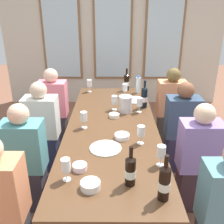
{
  "coord_description": "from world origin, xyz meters",
  "views": [
    {
      "loc": [
        0.02,
        -2.4,
        1.93
      ],
      "look_at": [
        0.0,
        0.25,
        0.79
      ],
      "focal_mm": 41.82,
      "sensor_mm": 36.0,
      "label": 1
    }
  ],
  "objects_px": {
    "wine_glass_0": "(161,152)",
    "tasting_bowl_3": "(90,185)",
    "white_plate_0": "(135,100)",
    "seated_person_6": "(1,206)",
    "dining_table": "(112,132)",
    "tasting_bowl_2": "(114,115)",
    "water_bottle": "(138,85)",
    "tasting_bowl_1": "(80,167)",
    "metal_pitcher": "(125,104)",
    "wine_glass_5": "(125,88)",
    "wine_glass_1": "(140,103)",
    "wine_glass_4": "(114,100)",
    "wine_bottle_1": "(127,82)",
    "wine_bottle_3": "(164,183)",
    "wine_glass_6": "(66,166)",
    "wine_glass_2": "(141,131)",
    "seated_person_1": "(181,130)",
    "tasting_bowl_0": "(122,136)",
    "seated_person_3": "(198,161)",
    "seated_person_4": "(54,110)",
    "wine_glass_7": "(84,117)",
    "white_plate_1": "(106,148)",
    "seated_person_5": "(170,109)",
    "seated_person_2": "(26,161)",
    "wine_glass_3": "(89,83)",
    "wine_bottle_0": "(144,97)",
    "seated_person_0": "(43,130)",
    "wine_bottle_2": "(130,171)"
  },
  "relations": [
    {
      "from": "wine_glass_0",
      "to": "tasting_bowl_3",
      "type": "bearing_deg",
      "value": -152.04
    },
    {
      "from": "white_plate_0",
      "to": "seated_person_6",
      "type": "xyz_separation_m",
      "value": [
        -1.11,
        -1.67,
        -0.22
      ]
    },
    {
      "from": "dining_table",
      "to": "tasting_bowl_2",
      "type": "bearing_deg",
      "value": 83.71
    },
    {
      "from": "water_bottle",
      "to": "tasting_bowl_1",
      "type": "bearing_deg",
      "value": -108.21
    },
    {
      "from": "dining_table",
      "to": "metal_pitcher",
      "type": "xyz_separation_m",
      "value": [
        0.15,
        0.38,
        0.16
      ]
    },
    {
      "from": "wine_glass_5",
      "to": "wine_glass_1",
      "type": "bearing_deg",
      "value": -74.8
    },
    {
      "from": "wine_glass_4",
      "to": "wine_glass_5",
      "type": "relative_size",
      "value": 1.0
    },
    {
      "from": "white_plate_0",
      "to": "wine_glass_1",
      "type": "relative_size",
      "value": 1.58
    },
    {
      "from": "tasting_bowl_1",
      "to": "wine_glass_1",
      "type": "height_order",
      "value": "wine_glass_1"
    },
    {
      "from": "seated_person_6",
      "to": "wine_bottle_1",
      "type": "bearing_deg",
      "value": 63.93
    },
    {
      "from": "dining_table",
      "to": "tasting_bowl_3",
      "type": "xyz_separation_m",
      "value": [
        -0.14,
        -0.96,
        0.09
      ]
    },
    {
      "from": "wine_bottle_3",
      "to": "wine_glass_1",
      "type": "height_order",
      "value": "wine_bottle_3"
    },
    {
      "from": "wine_glass_6",
      "to": "tasting_bowl_2",
      "type": "bearing_deg",
      "value": 72.58
    },
    {
      "from": "dining_table",
      "to": "wine_glass_6",
      "type": "height_order",
      "value": "wine_glass_6"
    },
    {
      "from": "tasting_bowl_3",
      "to": "wine_glass_2",
      "type": "height_order",
      "value": "wine_glass_2"
    },
    {
      "from": "wine_glass_1",
      "to": "water_bottle",
      "type": "bearing_deg",
      "value": 86.44
    },
    {
      "from": "wine_glass_6",
      "to": "seated_person_1",
      "type": "xyz_separation_m",
      "value": [
        1.14,
        1.21,
        -0.33
      ]
    },
    {
      "from": "tasting_bowl_0",
      "to": "tasting_bowl_3",
      "type": "xyz_separation_m",
      "value": [
        -0.24,
        -0.71,
        0.01
      ]
    },
    {
      "from": "wine_glass_5",
      "to": "tasting_bowl_2",
      "type": "bearing_deg",
      "value": -101.86
    },
    {
      "from": "white_plate_0",
      "to": "seated_person_3",
      "type": "bearing_deg",
      "value": -63.98
    },
    {
      "from": "wine_glass_2",
      "to": "seated_person_4",
      "type": "distance_m",
      "value": 1.72
    },
    {
      "from": "wine_glass_7",
      "to": "tasting_bowl_0",
      "type": "bearing_deg",
      "value": -30.15
    },
    {
      "from": "wine_glass_4",
      "to": "wine_glass_1",
      "type": "bearing_deg",
      "value": -14.04
    },
    {
      "from": "white_plate_1",
      "to": "wine_glass_2",
      "type": "xyz_separation_m",
      "value": [
        0.31,
        0.09,
        0.12
      ]
    },
    {
      "from": "metal_pitcher",
      "to": "wine_glass_2",
      "type": "height_order",
      "value": "metal_pitcher"
    },
    {
      "from": "water_bottle",
      "to": "seated_person_4",
      "type": "relative_size",
      "value": 0.22
    },
    {
      "from": "metal_pitcher",
      "to": "seated_person_3",
      "type": "distance_m",
      "value": 1.0
    },
    {
      "from": "metal_pitcher",
      "to": "seated_person_5",
      "type": "xyz_separation_m",
      "value": [
        0.66,
        0.6,
        -0.31
      ]
    },
    {
      "from": "white_plate_1",
      "to": "wine_glass_1",
      "type": "xyz_separation_m",
      "value": [
        0.37,
        0.81,
        0.11
      ]
    },
    {
      "from": "dining_table",
      "to": "water_bottle",
      "type": "xyz_separation_m",
      "value": [
        0.36,
        1.06,
        0.18
      ]
    },
    {
      "from": "seated_person_2",
      "to": "wine_glass_0",
      "type": "bearing_deg",
      "value": -16.86
    },
    {
      "from": "seated_person_2",
      "to": "wine_glass_5",
      "type": "bearing_deg",
      "value": 51.29
    },
    {
      "from": "white_plate_1",
      "to": "wine_bottle_1",
      "type": "relative_size",
      "value": 0.88
    },
    {
      "from": "tasting_bowl_0",
      "to": "seated_person_4",
      "type": "distance_m",
      "value": 1.53
    },
    {
      "from": "wine_glass_0",
      "to": "wine_glass_1",
      "type": "xyz_separation_m",
      "value": [
        -0.07,
        1.06,
        -0.0
      ]
    },
    {
      "from": "wine_glass_2",
      "to": "seated_person_4",
      "type": "height_order",
      "value": "seated_person_4"
    },
    {
      "from": "wine_glass_3",
      "to": "seated_person_4",
      "type": "xyz_separation_m",
      "value": [
        -0.5,
        -0.15,
        -0.34
      ]
    },
    {
      "from": "wine_bottle_0",
      "to": "wine_glass_2",
      "type": "distance_m",
      "value": 0.88
    },
    {
      "from": "seated_person_3",
      "to": "metal_pitcher",
      "type": "bearing_deg",
      "value": 133.96
    },
    {
      "from": "white_plate_1",
      "to": "metal_pitcher",
      "type": "height_order",
      "value": "metal_pitcher"
    },
    {
      "from": "tasting_bowl_2",
      "to": "wine_bottle_1",
      "type": "bearing_deg",
      "value": 79.43
    },
    {
      "from": "tasting_bowl_3",
      "to": "seated_person_3",
      "type": "relative_size",
      "value": 0.13
    },
    {
      "from": "wine_bottle_0",
      "to": "seated_person_0",
      "type": "distance_m",
      "value": 1.26
    },
    {
      "from": "white_plate_0",
      "to": "wine_glass_6",
      "type": "height_order",
      "value": "wine_glass_6"
    },
    {
      "from": "white_plate_0",
      "to": "seated_person_2",
      "type": "relative_size",
      "value": 0.25
    },
    {
      "from": "white_plate_0",
      "to": "wine_glass_0",
      "type": "bearing_deg",
      "value": -86.55
    },
    {
      "from": "wine_bottle_1",
      "to": "seated_person_0",
      "type": "relative_size",
      "value": 0.29
    },
    {
      "from": "white_plate_1",
      "to": "seated_person_6",
      "type": "height_order",
      "value": "seated_person_6"
    },
    {
      "from": "white_plate_1",
      "to": "wine_bottle_2",
      "type": "bearing_deg",
      "value": -68.61
    },
    {
      "from": "seated_person_2",
      "to": "wine_glass_7",
      "type": "bearing_deg",
      "value": 28.08
    }
  ]
}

